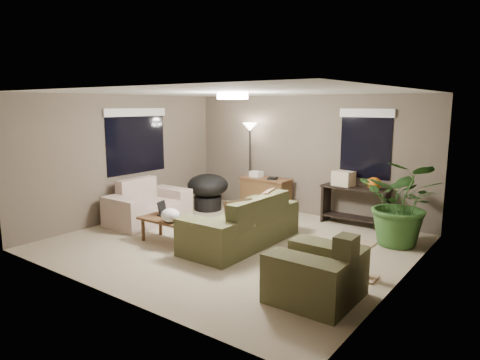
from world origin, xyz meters
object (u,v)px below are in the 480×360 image
Objects in this scene: main_sofa at (243,227)px; desk at (266,195)px; armchair at (317,275)px; cat_scratching_post at (365,263)px; loveseat at (147,207)px; houseplant at (402,212)px; floor_lamp at (250,137)px; coffee_table at (169,222)px; papasan_chair at (208,189)px; console_table at (355,203)px.

main_sofa reaches higher than desk.
cat_scratching_post is at bearing 74.97° from armchair.
houseplant is (4.47, 1.53, 0.26)m from loveseat.
desk is 0.58× the size of floor_lamp.
coffee_table is at bearing -26.98° from loveseat.
cat_scratching_post is at bearing -21.63° from papasan_chair.
main_sofa is at bearing -144.46° from houseplant.
desk is (0.18, 2.72, 0.02)m from coffee_table.
floor_lamp is at bearing 146.31° from cat_scratching_post.
papasan_chair is (-1.15, -0.58, 0.09)m from desk.
main_sofa and armchair have the same top height.
loveseat is 1.60× the size of coffee_table.
loveseat is at bearing -146.54° from console_table.
floor_lamp reaches higher than cat_scratching_post.
houseplant is (3.55, -0.69, -1.04)m from floor_lamp.
houseplant is (3.21, 2.17, 0.20)m from coffee_table.
armchair is at bearing -30.33° from main_sofa.
desk and console_table have the same top height.
loveseat is at bearing -124.59° from desk.
loveseat is 1.45× the size of desk.
floor_lamp is at bearing 123.00° from main_sofa.
cat_scratching_post is (1.11, -2.40, -0.22)m from console_table.
desk reaches higher than cat_scratching_post.
loveseat is at bearing -179.66° from main_sofa.
console_table is (1.04, 2.22, 0.14)m from main_sofa.
main_sofa is at bearing -115.02° from console_table.
console_table is 0.90× the size of houseplant.
armchair is at bearing -8.72° from coffee_table.
armchair is at bearing -48.52° from desk.
desk is at bearing -175.49° from console_table.
loveseat reaches higher than coffee_table.
floor_lamp reaches higher than main_sofa.
main_sofa is 1.85× the size of papasan_chair.
cat_scratching_post is (4.49, -0.17, -0.08)m from loveseat.
coffee_table is 3.57m from console_table.
desk is 1.95m from console_table.
desk is 0.76× the size of houseplant.
armchair reaches higher than papasan_chair.
coffee_table is 3.13m from floor_lamp.
armchair is (4.24, -1.10, 0.00)m from loveseat.
console_table is at bearing 4.51° from desk.
floor_lamp is (-0.52, 0.14, 1.22)m from desk.
console_table reaches higher than cat_scratching_post.
main_sofa is 1.53× the size of houseplant.
cat_scratching_post is (0.03, -1.70, -0.35)m from houseplant.
papasan_chair is at bearing 114.40° from coffee_table.
armchair is at bearing -44.86° from floor_lamp.
floor_lamp is at bearing 135.14° from armchair.
loveseat is (-2.34, -0.01, 0.00)m from main_sofa.
desk is 3.80m from cat_scratching_post.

